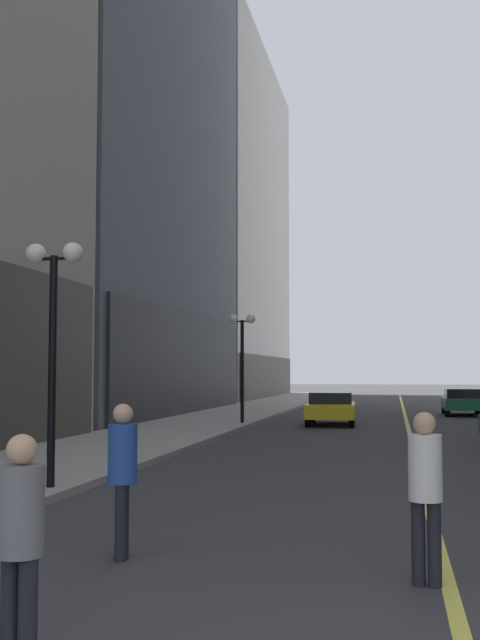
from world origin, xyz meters
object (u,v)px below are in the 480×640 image
Objects in this scene: pedestrian_in_white_shirt at (425,484)px; pedestrian_in_blue_hoodie at (122,468)px; pedestrian_in_grey_suit at (20,533)px; car_green at (463,401)px; car_yellow at (331,407)px; street_lamp_left_near at (53,309)px; street_lamp_left_far at (242,344)px.

pedestrian_in_white_shirt is 3.43m from pedestrian_in_blue_hoodie.
car_green is at bearing 80.33° from pedestrian_in_grey_suit.
pedestrian_in_white_shirt is (2.96, 2.91, 0.03)m from pedestrian_in_grey_suit.
car_yellow is at bearing 96.72° from pedestrian_in_white_shirt.
pedestrian_in_white_shirt reaches higher than pedestrian_in_grey_suit.
pedestrian_in_grey_suit is at bearing -99.67° from car_green.
pedestrian_in_blue_hoodie reaches higher than car_green.
pedestrian_in_grey_suit is 0.38× the size of street_lamp_left_near.
street_lamp_left_near is at bearing -90.00° from street_lamp_left_far.
pedestrian_in_blue_hoodie reaches higher than pedestrian_in_white_shirt.
car_yellow is 0.99× the size of street_lamp_left_far.
pedestrian_in_blue_hoodie reaches higher than pedestrian_in_grey_suit.
car_yellow and car_green have the same top height.
street_lamp_left_far is at bearing 90.00° from street_lamp_left_near.
pedestrian_in_grey_suit is at bearing -90.26° from car_yellow.
car_yellow is 26.95m from pedestrian_in_grey_suit.
pedestrian_in_white_shirt is 0.98× the size of pedestrian_in_blue_hoodie.
pedestrian_in_blue_hoodie is (-0.56, -23.56, 0.32)m from car_yellow.
pedestrian_in_blue_hoodie is at bearing 171.87° from pedestrian_in_white_shirt.
pedestrian_in_white_shirt is 0.39× the size of street_lamp_left_near.
street_lamp_left_far reaches higher than pedestrian_in_white_shirt.
pedestrian_in_grey_suit reaches higher than car_yellow.
car_yellow is 24.22m from pedestrian_in_white_shirt.
pedestrian_in_blue_hoodie is 22.07m from street_lamp_left_far.
street_lamp_left_near is 1.00× the size of street_lamp_left_far.
pedestrian_in_blue_hoodie is at bearing -101.42° from car_green.
car_yellow is 23.57m from pedestrian_in_blue_hoodie.
pedestrian_in_blue_hoodie is (-6.44, -31.88, 0.32)m from car_green.
street_lamp_left_near reaches higher than car_green.
pedestrian_in_grey_suit is 0.97× the size of pedestrian_in_white_shirt.
pedestrian_in_white_shirt is 8.06m from street_lamp_left_near.
car_green is 0.99× the size of street_lamp_left_far.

